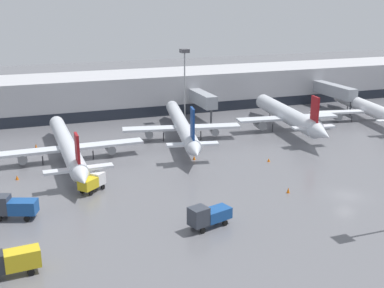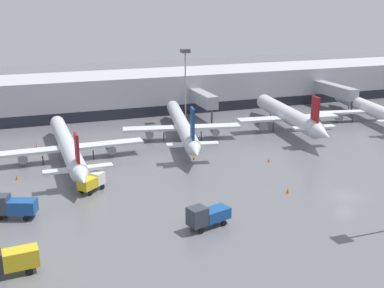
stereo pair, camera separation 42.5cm
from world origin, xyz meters
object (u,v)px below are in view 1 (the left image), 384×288
at_px(traffic_cone_0, 269,160).
at_px(traffic_cone_2, 17,177).
at_px(traffic_cone_4, 194,158).
at_px(parked_jet_0, 287,115).
at_px(parked_jet_2, 369,109).
at_px(apron_light_mast_0, 185,64).
at_px(service_truck_2, 92,182).
at_px(service_truck_3, 14,206).
at_px(traffic_cone_1, 36,146).
at_px(parked_jet_4, 67,146).
at_px(service_truck_0, 11,261).
at_px(traffic_cone_3, 288,190).
at_px(parked_jet_5, 182,125).
at_px(service_truck_1, 208,215).

distance_m(traffic_cone_0, traffic_cone_2, 39.91).
bearing_deg(traffic_cone_4, parked_jet_0, 24.94).
distance_m(parked_jet_2, traffic_cone_4, 47.85).
height_order(traffic_cone_4, apron_light_mast_0, apron_light_mast_0).
bearing_deg(service_truck_2, service_truck_3, 167.55).
distance_m(service_truck_2, service_truck_3, 11.76).
xyz_separation_m(traffic_cone_0, traffic_cone_1, (-36.05, 21.43, 0.09)).
bearing_deg(parked_jet_4, parked_jet_0, -85.03).
xyz_separation_m(service_truck_0, service_truck_2, (10.72, 19.02, -0.18)).
xyz_separation_m(traffic_cone_0, traffic_cone_4, (-11.34, 5.17, 0.07)).
relative_size(parked_jet_4, traffic_cone_3, 48.12).
relative_size(parked_jet_5, traffic_cone_2, 53.10).
bearing_deg(parked_jet_5, parked_jet_4, 115.28).
distance_m(parked_jet_0, traffic_cone_3, 34.39).
distance_m(parked_jet_0, service_truck_0, 66.13).
bearing_deg(parked_jet_0, service_truck_0, 132.79).
relative_size(traffic_cone_1, traffic_cone_3, 0.96).
xyz_separation_m(parked_jet_0, service_truck_3, (-53.32, -25.13, -1.51)).
distance_m(traffic_cone_3, traffic_cone_4, 19.52).
height_order(parked_jet_5, traffic_cone_4, parked_jet_5).
relative_size(service_truck_3, traffic_cone_0, 9.88).
height_order(parked_jet_4, service_truck_2, parked_jet_4).
distance_m(service_truck_1, apron_light_mast_0, 53.66).
xyz_separation_m(parked_jet_0, service_truck_1, (-31.81, -35.53, -1.61)).
relative_size(parked_jet_0, service_truck_2, 8.36).
xyz_separation_m(traffic_cone_2, traffic_cone_4, (28.20, -0.29, -0.00)).
distance_m(service_truck_0, traffic_cone_0, 45.97).
distance_m(service_truck_1, service_truck_2, 19.40).
bearing_deg(traffic_cone_4, service_truck_2, -155.90).
height_order(parked_jet_2, traffic_cone_4, parked_jet_2).
bearing_deg(parked_jet_5, traffic_cone_3, -158.58).
xyz_separation_m(service_truck_3, traffic_cone_4, (28.66, 13.67, -1.28)).
height_order(service_truck_0, apron_light_mast_0, apron_light_mast_0).
height_order(parked_jet_2, parked_jet_5, parked_jet_2).
height_order(parked_jet_0, traffic_cone_1, parked_jet_0).
xyz_separation_m(traffic_cone_3, apron_light_mast_0, (0.20, 44.44, 12.27)).
xyz_separation_m(parked_jet_5, traffic_cone_1, (-26.68, 4.03, -2.47)).
bearing_deg(service_truck_1, parked_jet_2, -162.05).
bearing_deg(parked_jet_5, traffic_cone_0, -140.26).
xyz_separation_m(traffic_cone_2, apron_light_mast_0, (35.71, 26.05, 12.31)).
distance_m(parked_jet_5, service_truck_0, 50.14).
height_order(parked_jet_5, apron_light_mast_0, apron_light_mast_0).
bearing_deg(service_truck_2, traffic_cone_4, -16.23).
relative_size(service_truck_1, service_truck_2, 1.36).
relative_size(parked_jet_4, apron_light_mast_0, 2.40).
bearing_deg(service_truck_1, traffic_cone_1, -83.04).
xyz_separation_m(parked_jet_2, apron_light_mast_0, (-38.61, 13.79, 10.00)).
bearing_deg(traffic_cone_2, apron_light_mast_0, 36.11).
height_order(parked_jet_4, traffic_cone_0, parked_jet_4).
relative_size(parked_jet_4, service_truck_1, 6.59).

